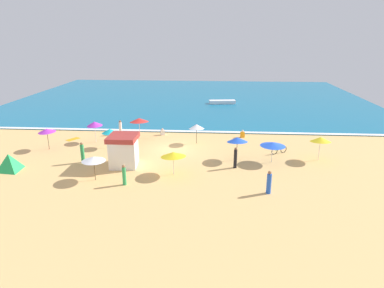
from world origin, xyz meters
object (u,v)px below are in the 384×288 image
Objects in this scene: beach_umbrella_5 at (47,130)px; beachgoer_4 at (235,158)px; beachgoer_0 at (120,128)px; lifeguard_cabana at (124,150)px; beach_umbrella_0 at (197,127)px; beach_umbrella_2 at (94,159)px; beach_umbrella_4 at (321,139)px; beach_umbrella_1 at (173,154)px; beachgoer_5 at (124,175)px; beach_umbrella_6 at (273,144)px; beach_umbrella_9 at (139,120)px; small_boat_0 at (222,102)px; beachgoer_6 at (269,183)px; beach_umbrella_7 at (110,131)px; beach_umbrella_3 at (95,124)px; beach_tent at (9,162)px; beachgoer_1 at (162,132)px; beachgoer_2 at (243,134)px; beach_umbrella_8 at (237,140)px; beachgoer_3 at (82,153)px; parked_bicycle at (279,150)px.

beachgoer_4 is at bearing -11.12° from beach_umbrella_5.
beachgoer_4 is at bearing -36.28° from beachgoer_0.
beachgoer_0 is (5.76, 5.62, -1.18)m from beach_umbrella_5.
beach_umbrella_0 is (5.98, 6.63, 0.43)m from lifeguard_cabana.
beach_umbrella_2 is 19.74m from beach_umbrella_4.
beach_umbrella_1 is 4.27m from beachgoer_5.
beach_umbrella_6 is 14.79m from beach_umbrella_9.
beach_umbrella_9 reaches higher than small_boat_0.
small_boat_0 is (-2.83, 32.13, -0.46)m from beachgoer_6.
beach_umbrella_7 is 17.22m from beachgoer_6.
beach_umbrella_5 is 1.14× the size of beach_umbrella_7.
beach_umbrella_3 is 0.82× the size of beach_umbrella_9.
beach_tent is at bearing -171.15° from beach_umbrella_4.
beachgoer_1 is 0.93× the size of beachgoer_2.
beach_umbrella_1 reaches higher than beach_tent.
beach_umbrella_3 is 15.30m from beach_umbrella_8.
beachgoer_2 is 0.44× the size of beachgoer_3.
lifeguard_cabana is 3.92m from beachgoer_3.
beachgoer_6 is (14.47, -9.30, -0.92)m from beach_umbrella_7.
beach_umbrella_2 is 17.27m from parked_bicycle.
beach_umbrella_9 is at bearing 134.20° from beachgoer_6.
beach_umbrella_4 reaches higher than beach_umbrella_0.
beach_umbrella_2 is at bearing -95.93° from beach_umbrella_9.
beach_umbrella_3 is 1.23× the size of beachgoer_4.
beachgoer_2 is at bearing 30.52° from beachgoer_3.
beach_umbrella_1 is at bearing -76.71° from beachgoer_1.
beach_umbrella_9 is 21.78m from small_boat_0.
beach_umbrella_3 reaches higher than beachgoer_6.
lifeguard_cabana is 1.28× the size of beach_umbrella_0.
beach_umbrella_8 is at bearing 10.87° from beach_tent.
beach_umbrella_6 is at bearing 21.21° from beach_umbrella_1.
beach_umbrella_1 reaches higher than small_boat_0.
beach_umbrella_8 reaches higher than beach_umbrella_1.
beach_umbrella_2 is 0.93× the size of beach_umbrella_9.
beach_umbrella_1 reaches higher than beachgoer_3.
beachgoer_2 is (13.86, -0.19, -0.42)m from beachgoer_0.
beach_umbrella_9 is at bearing -29.49° from beachgoer_0.
beach_umbrella_9 reaches higher than beachgoer_6.
beachgoer_0 is (-8.87, 2.70, -1.05)m from beach_umbrella_0.
beach_umbrella_2 reaches higher than beachgoer_0.
beachgoer_5 is at bearing -83.27° from beach_umbrella_9.
lifeguard_cabana reaches higher than beach_umbrella_3.
beach_umbrella_4 is 0.97× the size of beach_umbrella_8.
beach_umbrella_0 reaches higher than beachgoer_6.
beach_umbrella_8 reaches higher than beachgoer_2.
beach_umbrella_4 is (12.84, 4.21, 0.23)m from beach_umbrella_1.
beachgoer_6 is at bearing -21.42° from lifeguard_cabana.
beach_umbrella_0 is 8.46m from beach_umbrella_1.
beach_umbrella_0 reaches higher than beachgoer_1.
beach_umbrella_8 reaches higher than beach_umbrella_0.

